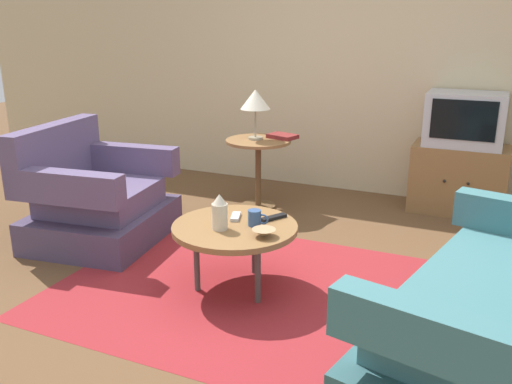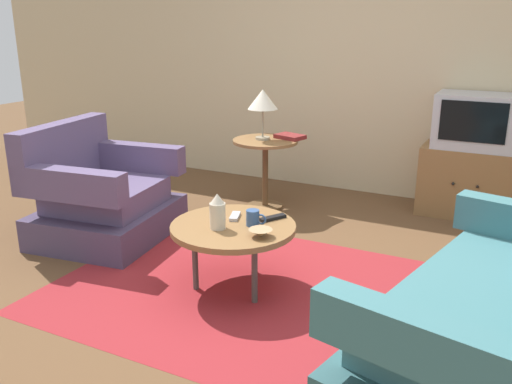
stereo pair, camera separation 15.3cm
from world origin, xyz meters
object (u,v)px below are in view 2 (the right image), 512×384
at_px(vase, 218,212).
at_px(couch, 512,326).
at_px(armchair, 101,198).
at_px(table_lamp, 263,101).
at_px(mug, 253,218).
at_px(book, 290,137).
at_px(tv_remote_dark, 273,218).
at_px(television, 475,121).
at_px(tv_stand, 468,182).
at_px(tv_remote_silver, 235,216).
at_px(bowl, 261,233).
at_px(coffee_table, 233,229).
at_px(side_table, 265,159).

bearing_deg(vase, couch, -5.84).
distance_m(armchair, table_lamp, 1.54).
xyz_separation_m(mug, book, (-0.43, 1.54, 0.17)).
xyz_separation_m(table_lamp, book, (0.20, 0.13, -0.31)).
height_order(armchair, book, armchair).
bearing_deg(tv_remote_dark, television, 3.41).
relative_size(table_lamp, vase, 1.97).
bearing_deg(mug, couch, -11.75).
bearing_deg(tv_stand, book, -162.08).
xyz_separation_m(armchair, tv_remote_silver, (1.26, -0.19, 0.12)).
height_order(armchair, television, television).
bearing_deg(bowl, television, 67.71).
distance_m(mug, tv_remote_dark, 0.16).
xyz_separation_m(armchair, television, (2.42, 1.76, 0.50)).
bearing_deg(coffee_table, armchair, 167.29).
bearing_deg(tv_remote_dark, bowl, -138.58).
xyz_separation_m(bowl, tv_remote_dark, (-0.06, 0.29, -0.01)).
bearing_deg(bowl, table_lamp, 115.73).
relative_size(coffee_table, television, 1.22).
distance_m(mug, book, 1.61).
distance_m(tv_remote_dark, tv_remote_silver, 0.24).
xyz_separation_m(vase, mug, (0.17, 0.14, -0.05)).
xyz_separation_m(television, table_lamp, (-1.63, -0.61, 0.14)).
xyz_separation_m(couch, tv_remote_silver, (-1.61, 0.37, 0.13)).
distance_m(vase, bowl, 0.29).
bearing_deg(bowl, couch, -7.02).
bearing_deg(table_lamp, side_table, -9.43).
relative_size(armchair, book, 3.88).
height_order(couch, coffee_table, couch).
distance_m(couch, bowl, 1.35).
xyz_separation_m(coffee_table, television, (1.11, 2.06, 0.42)).
relative_size(couch, coffee_table, 2.38).
distance_m(vase, mug, 0.22).
height_order(armchair, coffee_table, armchair).
bearing_deg(tv_remote_dark, tv_remote_silver, 140.26).
bearing_deg(couch, book, 58.24).
distance_m(armchair, bowl, 1.59).
xyz_separation_m(side_table, tv_remote_dark, (0.66, -1.26, -0.02)).
relative_size(vase, mug, 1.66).
bearing_deg(table_lamp, mug, -65.91).
bearing_deg(bowl, vase, 179.76).
height_order(side_table, vase, vase).
bearing_deg(vase, tv_stand, 61.48).
bearing_deg(book, table_lamp, -129.53).
relative_size(side_table, vase, 2.84).
bearing_deg(bowl, tv_remote_silver, 143.61).
distance_m(table_lamp, vase, 1.67).
distance_m(side_table, television, 1.75).
distance_m(television, bowl, 2.36).
relative_size(television, table_lamp, 1.46).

